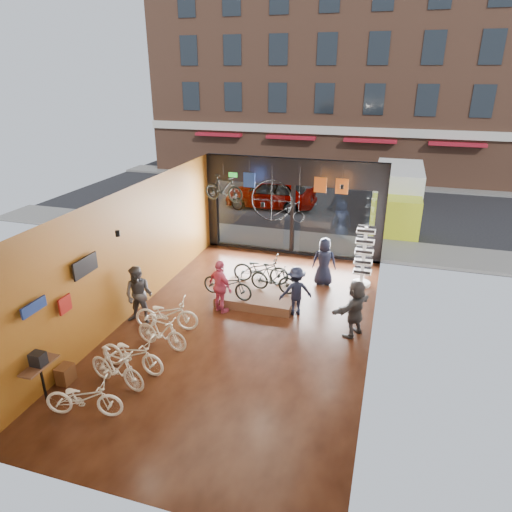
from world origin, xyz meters
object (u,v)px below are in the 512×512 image
at_px(customer_1, 139,295).
at_px(customer_2, 221,287).
at_px(floor_bike_4, 167,314).
at_px(floor_bike_2, 132,354).
at_px(display_bike_mid, 273,278).
at_px(floor_bike_1, 117,368).
at_px(street_car, 271,193).
at_px(sunglasses_rack, 364,257).
at_px(display_bike_right, 261,269).
at_px(floor_bike_3, 161,332).
at_px(hung_bike, 224,188).
at_px(display_platform, 259,295).
at_px(display_bike_left, 227,283).
at_px(floor_bike_0, 84,398).
at_px(customer_4, 324,261).
at_px(penny_farthing, 280,203).
at_px(customer_5, 355,308).
at_px(customer_3, 296,291).
at_px(box_truck, 397,198).

relative_size(customer_1, customer_2, 1.04).
bearing_deg(floor_bike_4, floor_bike_2, 171.64).
xyz_separation_m(display_bike_mid, customer_2, (-1.32, -1.19, 0.08)).
distance_m(floor_bike_1, display_bike_mid, 5.70).
distance_m(street_car, sunglasses_rack, 9.86).
relative_size(display_bike_right, sunglasses_rack, 0.89).
distance_m(customer_2, sunglasses_rack, 5.04).
height_order(street_car, floor_bike_3, street_car).
distance_m(floor_bike_1, hung_bike, 7.92).
xyz_separation_m(display_platform, hung_bike, (-2.06, 2.48, 2.78)).
xyz_separation_m(display_bike_left, customer_2, (-0.05, -0.45, 0.09)).
xyz_separation_m(display_platform, sunglasses_rack, (3.06, 2.06, 0.90)).
height_order(floor_bike_0, display_bike_mid, display_bike_mid).
relative_size(customer_4, sunglasses_rack, 0.80).
bearing_deg(display_platform, display_bike_mid, 14.27).
xyz_separation_m(street_car, floor_bike_4, (0.40, -12.73, -0.34)).
relative_size(customer_1, sunglasses_rack, 0.83).
bearing_deg(sunglasses_rack, hung_bike, 169.35).
height_order(street_car, penny_farthing, penny_farthing).
bearing_deg(floor_bike_4, sunglasses_rack, -59.18).
xyz_separation_m(floor_bike_4, display_platform, (1.99, 2.45, -0.33)).
bearing_deg(display_bike_right, street_car, 10.72).
distance_m(display_platform, display_bike_right, 0.91).
bearing_deg(customer_5, floor_bike_0, -15.86).
relative_size(street_car, display_bike_left, 2.79).
height_order(floor_bike_0, floor_bike_1, floor_bike_1).
relative_size(floor_bike_0, customer_5, 1.01).
bearing_deg(customer_4, customer_3, 73.88).
xyz_separation_m(display_platform, display_bike_right, (-0.12, 0.64, 0.64)).
relative_size(floor_bike_3, display_bike_right, 0.83).
relative_size(display_bike_left, sunglasses_rack, 0.82).
distance_m(floor_bike_2, floor_bike_4, 1.99).
xyz_separation_m(box_truck, display_bike_left, (-4.82, -9.91, -0.53)).
height_order(floor_bike_4, customer_3, customer_3).
distance_m(display_platform, customer_1, 3.79).
relative_size(floor_bike_4, display_bike_left, 1.06).
xyz_separation_m(floor_bike_1, display_bike_left, (1.10, 4.43, 0.27)).
bearing_deg(customer_5, sunglasses_rack, -148.58).
distance_m(street_car, floor_bike_4, 12.74).
bearing_deg(floor_bike_1, floor_bike_2, 8.35).
distance_m(floor_bike_2, sunglasses_rack, 8.20).
relative_size(floor_bike_1, display_bike_left, 0.94).
xyz_separation_m(display_bike_left, customer_3, (2.14, 0.09, 0.01)).
height_order(street_car, customer_2, customer_2).
distance_m(display_bike_left, customer_3, 2.14).
distance_m(floor_bike_4, display_bike_left, 2.18).
bearing_deg(floor_bike_3, customer_5, -57.21).
height_order(floor_bike_2, floor_bike_3, floor_bike_3).
distance_m(street_car, display_bike_right, 9.91).
bearing_deg(customer_2, floor_bike_4, 81.55).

